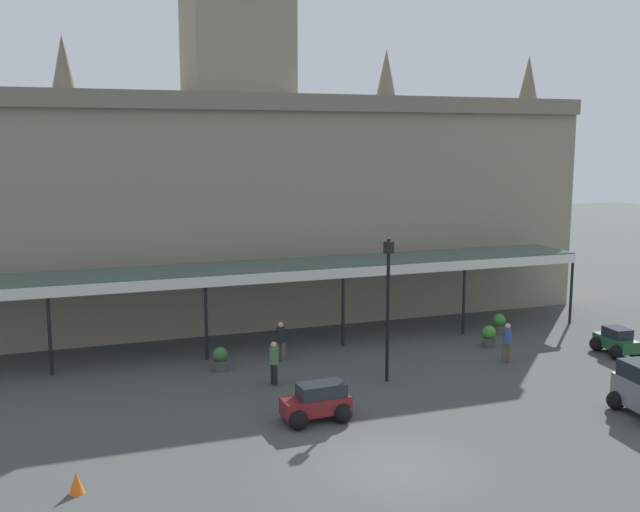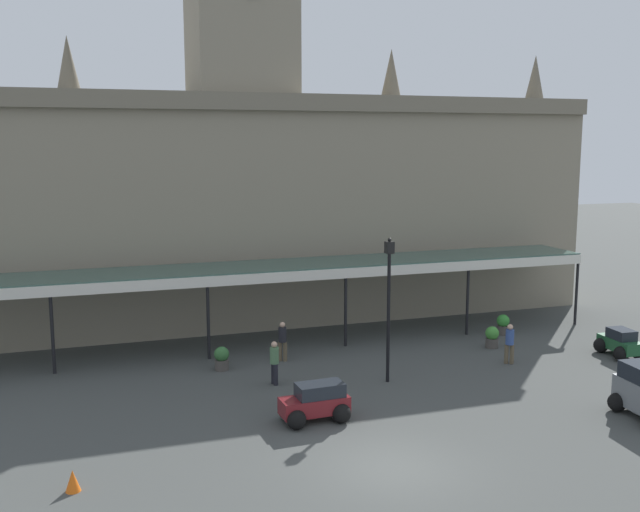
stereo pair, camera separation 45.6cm
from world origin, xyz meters
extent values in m
plane|color=#424442|center=(0.00, 0.00, 0.00)|extent=(140.00, 140.00, 0.00)
cube|color=gray|center=(0.00, 18.73, 5.64)|extent=(36.04, 6.15, 11.28)
cube|color=#756C5B|center=(0.00, 15.51, 10.88)|extent=(36.04, 0.30, 0.80)
cube|color=gray|center=(0.00, 18.73, 15.67)|extent=(4.80, 4.80, 8.78)
cone|color=#675F50|center=(-8.11, 18.73, 12.58)|extent=(1.10, 1.10, 2.60)
cone|color=#675F50|center=(8.11, 18.73, 12.58)|extent=(1.10, 1.10, 2.60)
cone|color=#675F50|center=(17.02, 18.73, 12.58)|extent=(1.10, 1.10, 2.60)
cube|color=#38564C|center=(0.00, 13.46, 3.55)|extent=(30.70, 3.20, 0.16)
cube|color=silver|center=(0.00, 11.86, 3.35)|extent=(30.70, 0.12, 0.44)
cylinder|color=black|center=(-9.21, 12.01, 1.73)|extent=(0.14, 0.14, 3.47)
cylinder|color=black|center=(-3.07, 12.01, 1.73)|extent=(0.14, 0.14, 3.47)
cylinder|color=black|center=(3.07, 12.01, 1.73)|extent=(0.14, 0.14, 3.47)
cylinder|color=black|center=(9.21, 12.01, 1.73)|extent=(0.14, 0.14, 3.47)
cylinder|color=black|center=(15.35, 12.01, 1.73)|extent=(0.14, 0.14, 3.47)
sphere|color=black|center=(9.96, 1.50, 0.32)|extent=(0.64, 0.64, 0.64)
sphere|color=black|center=(9.01, 1.57, 0.32)|extent=(0.64, 0.64, 0.64)
cube|color=maroon|center=(-1.02, 4.02, 0.54)|extent=(2.28, 0.99, 0.55)
cube|color=#1E232B|center=(-0.82, 4.02, 1.05)|extent=(1.58, 0.89, 0.45)
sphere|color=black|center=(-1.77, 3.54, 0.32)|extent=(0.64, 0.64, 0.64)
sphere|color=black|center=(-1.81, 4.43, 0.32)|extent=(0.64, 0.64, 0.64)
sphere|color=black|center=(-0.23, 3.60, 0.32)|extent=(0.64, 0.64, 0.64)
sphere|color=black|center=(-0.26, 4.50, 0.32)|extent=(0.64, 0.64, 0.64)
cube|color=#1E512D|center=(13.64, 6.84, 0.52)|extent=(1.01, 2.10, 0.50)
cube|color=#1E232B|center=(13.64, 6.79, 0.98)|extent=(0.87, 1.15, 0.42)
sphere|color=black|center=(13.25, 7.54, 0.32)|extent=(0.64, 0.64, 0.64)
sphere|color=black|center=(14.12, 7.48, 0.32)|extent=(0.64, 0.64, 0.64)
sphere|color=black|center=(13.16, 6.19, 0.32)|extent=(0.64, 0.64, 0.64)
sphere|color=black|center=(14.04, 6.13, 0.32)|extent=(0.64, 0.64, 0.64)
cylinder|color=black|center=(-1.28, 7.86, 0.41)|extent=(0.17, 0.17, 0.82)
cylinder|color=black|center=(-1.32, 8.08, 0.41)|extent=(0.17, 0.17, 0.82)
cylinder|color=#4C724C|center=(-1.30, 7.97, 1.13)|extent=(0.34, 0.34, 0.62)
sphere|color=tan|center=(-1.30, 7.97, 1.55)|extent=(0.23, 0.23, 0.23)
cylinder|color=brown|center=(8.45, 7.46, 0.41)|extent=(0.17, 0.17, 0.82)
cylinder|color=brown|center=(8.64, 7.34, 0.41)|extent=(0.17, 0.17, 0.82)
cylinder|color=#334C8C|center=(8.54, 7.40, 1.13)|extent=(0.34, 0.34, 0.62)
sphere|color=tan|center=(8.54, 7.40, 1.55)|extent=(0.23, 0.23, 0.23)
cylinder|color=brown|center=(-0.11, 10.69, 0.41)|extent=(0.17, 0.17, 0.82)
cylinder|color=brown|center=(-0.31, 10.79, 0.41)|extent=(0.17, 0.17, 0.82)
cylinder|color=black|center=(-0.21, 10.74, 1.13)|extent=(0.34, 0.34, 0.62)
sphere|color=tan|center=(-0.21, 10.74, 1.55)|extent=(0.23, 0.23, 0.23)
cylinder|color=black|center=(2.87, 6.90, 2.48)|extent=(0.13, 0.13, 4.96)
cube|color=black|center=(2.87, 6.90, 5.18)|extent=(0.30, 0.30, 0.44)
sphere|color=black|center=(2.87, 6.90, 5.46)|extent=(0.14, 0.14, 0.14)
cone|color=orange|center=(-8.54, 1.42, 0.29)|extent=(0.40, 0.40, 0.58)
cylinder|color=#47423D|center=(-2.85, 10.35, 0.21)|extent=(0.56, 0.56, 0.42)
sphere|color=#326332|center=(-2.85, 10.35, 0.66)|extent=(0.60, 0.60, 0.60)
cylinder|color=#47423D|center=(9.15, 9.69, 0.21)|extent=(0.56, 0.56, 0.42)
sphere|color=#3F8934|center=(9.15, 9.69, 0.66)|extent=(0.60, 0.60, 0.60)
cylinder|color=#47423D|center=(10.86, 11.49, 0.21)|extent=(0.56, 0.56, 0.42)
sphere|color=#338832|center=(10.86, 11.49, 0.66)|extent=(0.60, 0.60, 0.60)
camera|label=1|loc=(-8.56, -17.56, 9.11)|focal=41.09mm
camera|label=2|loc=(-8.13, -17.71, 9.11)|focal=41.09mm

